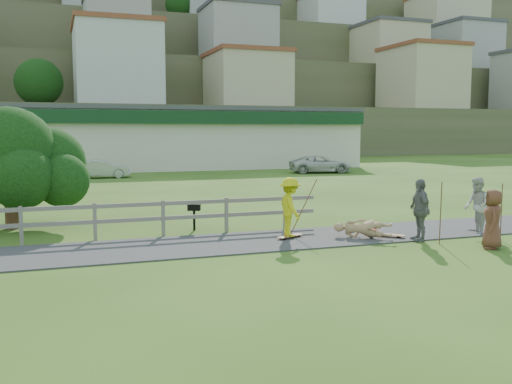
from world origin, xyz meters
TOP-DOWN VIEW (x-y plane):
  - ground at (0.00, 0.00)m, footprint 260.00×260.00m
  - path at (0.00, 1.50)m, footprint 34.00×3.00m
  - fence at (-4.62, 3.30)m, footprint 15.05×0.10m
  - strip_mall at (4.00, 34.94)m, footprint 32.50×10.75m
  - hillside at (0.00, 91.31)m, footprint 220.00×67.00m
  - skater_rider at (1.44, 1.55)m, footprint 0.69×1.15m
  - skater_fallen at (3.47, 0.86)m, footprint 1.43×1.54m
  - spectator_a at (7.22, 0.43)m, footprint 0.92×1.04m
  - spectator_b at (4.88, 0.07)m, footprint 0.61×1.12m
  - spectator_c at (6.10, -1.51)m, footprint 0.87×0.95m
  - car_silver at (-2.12, 25.76)m, footprint 3.79×1.43m
  - car_white at (13.85, 25.10)m, footprint 4.95×2.91m
  - tree at (-6.43, 6.29)m, footprint 4.84×4.84m
  - bbq at (-0.89, 3.93)m, footprint 0.48×0.43m
  - longboard_rider at (1.44, 1.55)m, footprint 0.92×0.60m
  - longboard_fallen at (4.27, 0.76)m, footprint 0.87×0.89m
  - helmet at (4.07, 1.21)m, footprint 0.24×0.24m
  - pole_rider at (2.04, 1.95)m, footprint 0.03×0.03m
  - pole_spec_left at (5.19, -0.49)m, footprint 0.03×0.03m
  - pole_spec_right at (7.15, -0.68)m, footprint 0.03×0.03m

SIDE VIEW (x-z plane):
  - ground at x=0.00m, z-range 0.00..0.00m
  - path at x=0.00m, z-range 0.00..0.04m
  - longboard_rider at x=1.44m, z-range 0.00..0.10m
  - longboard_fallen at x=4.27m, z-range 0.00..0.11m
  - helmet at x=4.07m, z-range 0.00..0.24m
  - skater_fallen at x=3.47m, z-range 0.00..0.62m
  - bbq at x=-0.89m, z-range 0.00..0.87m
  - car_silver at x=-2.12m, z-range 0.00..1.24m
  - car_white at x=13.85m, z-range 0.00..1.29m
  - fence at x=-4.62m, z-range 0.17..1.27m
  - spectator_c at x=6.10m, z-range 0.00..1.63m
  - pole_spec_right at x=7.15m, z-range 0.00..1.67m
  - skater_rider at x=1.44m, z-range 0.00..1.74m
  - spectator_a at x=7.22m, z-range 0.00..1.77m
  - pole_spec_left at x=5.19m, z-range 0.00..1.77m
  - spectator_b at x=4.88m, z-range 0.00..1.82m
  - pole_rider at x=2.04m, z-range 0.00..1.93m
  - tree at x=-6.43m, z-range 0.00..3.66m
  - strip_mall at x=4.00m, z-range 0.03..5.13m
  - hillside at x=0.00m, z-range -9.34..38.16m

